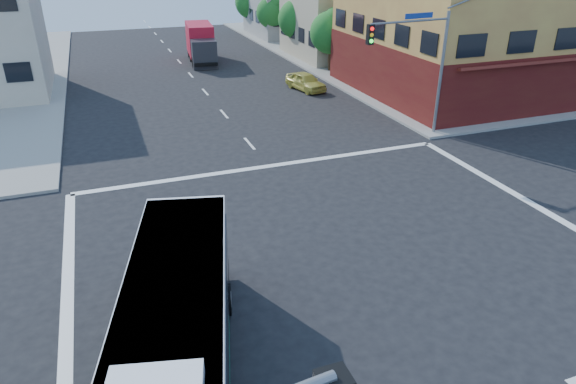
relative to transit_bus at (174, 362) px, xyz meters
name	(u,v)px	position (x,y,z in m)	size (l,w,h in m)	color
ground	(353,264)	(6.83, 4.31, -1.65)	(120.00, 120.00, 0.00)	black
sidewalk_ne	(489,42)	(41.83, 39.31, -1.58)	(50.00, 50.00, 0.15)	gray
corner_building_ne	(488,10)	(26.82, 22.79, 4.23)	(18.10, 15.44, 14.00)	gold
building_east_near	(354,9)	(23.81, 38.29, 2.85)	(12.06, 10.06, 9.00)	tan
signal_mast_ne	(419,52)	(15.91, 14.93, 3.33)	(7.91, 1.13, 8.07)	gray
street_tree_a	(332,30)	(18.73, 32.24, 1.93)	(3.60, 3.60, 5.53)	#331E12
street_tree_b	(298,17)	(18.73, 40.24, 2.10)	(3.80, 3.80, 5.79)	#331E12
street_tree_c	(272,11)	(18.73, 48.24, 1.81)	(3.40, 3.40, 5.29)	#331E12
street_tree_d	(252,0)	(18.73, 56.24, 2.23)	(4.00, 4.00, 6.03)	#331E12
transit_bus	(174,362)	(0.00, 0.00, 0.00)	(5.11, 11.68, 3.38)	black
box_truck	(201,44)	(8.89, 40.44, 0.00)	(2.98, 7.75, 3.40)	#28282E
parked_car	(306,81)	(14.27, 27.20, -0.98)	(1.59, 3.95, 1.35)	gold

